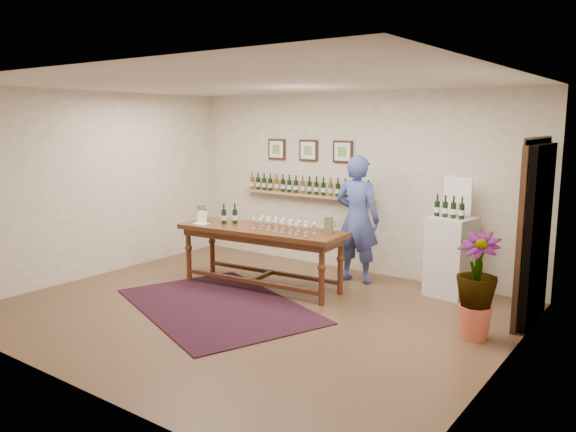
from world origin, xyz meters
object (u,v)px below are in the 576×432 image
Objects in this scene: tasting_table at (261,237)px; display_pedestal at (451,256)px; potted_plant at (476,286)px; person at (357,219)px.

tasting_table is 2.32× the size of display_pedestal.
person is at bearing 150.52° from potted_plant.
display_pedestal is 1.43m from person.
display_pedestal reaches higher than tasting_table.
tasting_table is 1.33× the size of person.
display_pedestal is 1.58m from potted_plant.
display_pedestal is 1.06× the size of potted_plant.
person reaches higher than display_pedestal.
person reaches higher than potted_plant.
potted_plant is at bearing -7.77° from tasting_table.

